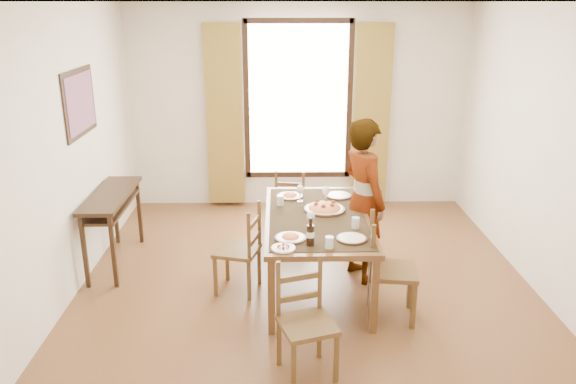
{
  "coord_description": "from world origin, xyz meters",
  "views": [
    {
      "loc": [
        -0.28,
        -4.98,
        2.7
      ],
      "look_at": [
        -0.18,
        0.01,
        1.0
      ],
      "focal_mm": 35.0,
      "sensor_mm": 36.0,
      "label": 1
    }
  ],
  "objects_px": {
    "console_table": "(112,204)",
    "dining_table": "(317,222)",
    "man": "(364,200)",
    "pasta_platter": "(325,206)"
  },
  "relations": [
    {
      "from": "console_table",
      "to": "dining_table",
      "type": "bearing_deg",
      "value": -15.23
    },
    {
      "from": "man",
      "to": "pasta_platter",
      "type": "distance_m",
      "value": 0.4
    },
    {
      "from": "dining_table",
      "to": "man",
      "type": "distance_m",
      "value": 0.54
    },
    {
      "from": "console_table",
      "to": "dining_table",
      "type": "height_order",
      "value": "console_table"
    },
    {
      "from": "console_table",
      "to": "pasta_platter",
      "type": "bearing_deg",
      "value": -11.32
    },
    {
      "from": "man",
      "to": "pasta_platter",
      "type": "bearing_deg",
      "value": 78.21
    },
    {
      "from": "pasta_platter",
      "to": "dining_table",
      "type": "bearing_deg",
      "value": -121.05
    },
    {
      "from": "man",
      "to": "pasta_platter",
      "type": "height_order",
      "value": "man"
    },
    {
      "from": "pasta_platter",
      "to": "console_table",
      "type": "bearing_deg",
      "value": 168.68
    },
    {
      "from": "pasta_platter",
      "to": "man",
      "type": "bearing_deg",
      "value": 12.13
    }
  ]
}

